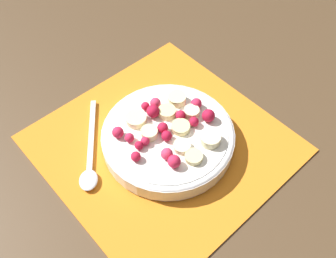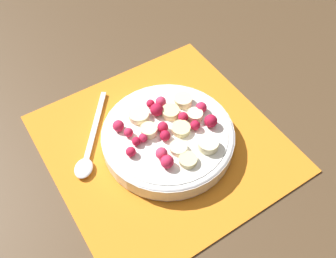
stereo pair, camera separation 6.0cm
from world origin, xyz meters
name	(u,v)px [view 2 (the right image)]	position (x,y,z in m)	size (l,w,h in m)	color
ground_plane	(163,143)	(0.00, 0.00, 0.00)	(3.00, 3.00, 0.00)	#4C3823
placemat	(163,142)	(0.00, 0.00, 0.00)	(0.37, 0.37, 0.01)	orange
fruit_bowl	(168,135)	(0.01, -0.01, 0.03)	(0.22, 0.22, 0.05)	white
spoon	(88,151)	(-0.12, 0.05, 0.01)	(0.13, 0.16, 0.01)	silver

